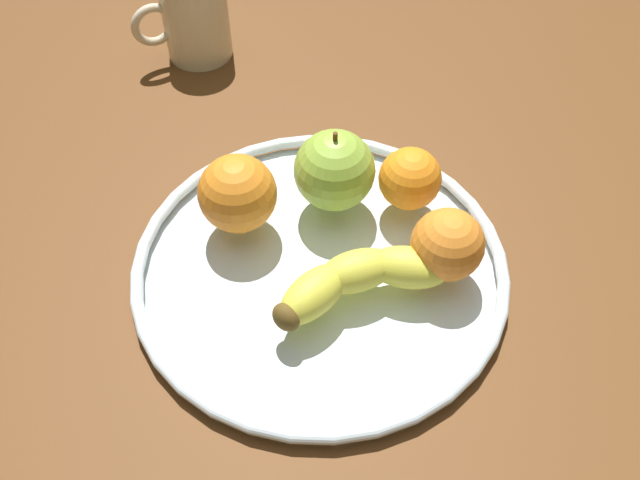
# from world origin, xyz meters

# --- Properties ---
(ground_plane) EXTENTS (1.41, 1.41, 0.04)m
(ground_plane) POSITION_xyz_m (0.00, 0.00, -0.02)
(ground_plane) COLOR #5C3517
(fruit_bowl) EXTENTS (0.35, 0.35, 0.02)m
(fruit_bowl) POSITION_xyz_m (0.00, 0.00, 0.01)
(fruit_bowl) COLOR silver
(fruit_bowl) RESTS_ON ground_plane
(banana) EXTENTS (0.17, 0.08, 0.04)m
(banana) POSITION_xyz_m (-0.01, 0.05, 0.04)
(banana) COLOR yellow
(banana) RESTS_ON fruit_bowl
(apple) EXTENTS (0.08, 0.08, 0.09)m
(apple) POSITION_xyz_m (-0.05, -0.06, 0.06)
(apple) COLOR #92BA3C
(apple) RESTS_ON fruit_bowl
(orange_back_right) EXTENTS (0.06, 0.06, 0.06)m
(orange_back_right) POSITION_xyz_m (-0.11, -0.03, 0.05)
(orange_back_right) COLOR orange
(orange_back_right) RESTS_ON fruit_bowl
(orange_front_right) EXTENTS (0.07, 0.07, 0.07)m
(orange_front_right) POSITION_xyz_m (-0.10, 0.06, 0.05)
(orange_front_right) COLOR orange
(orange_front_right) RESTS_ON fruit_bowl
(orange_center) EXTENTS (0.07, 0.07, 0.07)m
(orange_center) POSITION_xyz_m (0.05, -0.08, 0.06)
(orange_center) COLOR orange
(orange_center) RESTS_ON fruit_bowl
(ambient_mug) EXTENTS (0.12, 0.08, 0.10)m
(ambient_mug) POSITION_xyz_m (-0.02, -0.37, 0.05)
(ambient_mug) COLOR beige
(ambient_mug) RESTS_ON ground_plane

